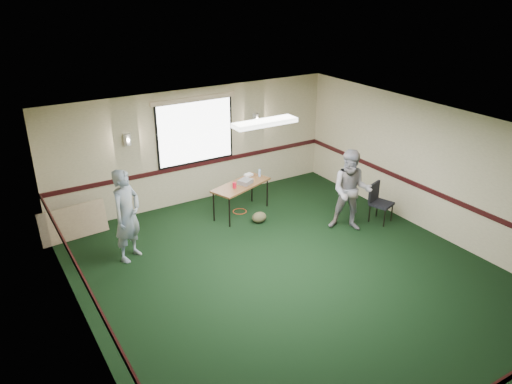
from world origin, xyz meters
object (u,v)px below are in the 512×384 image
folding_table (241,186)px  person_left (127,215)px  conference_chair (378,199)px  person_right (351,191)px  projector (245,182)px

folding_table → person_left: (-2.77, -0.57, 0.24)m
conference_chair → person_left: bearing=146.9°
person_right → person_left: bearing=-155.0°
folding_table → conference_chair: (2.39, -1.86, -0.16)m
conference_chair → person_right: (-0.80, 0.02, 0.37)m
projector → person_left: bearing=164.1°
conference_chair → person_right: bearing=159.3°
folding_table → person_right: person_right is taller
person_left → folding_table: bearing=-21.9°
conference_chair → person_left: size_ratio=0.48×
projector → person_right: person_right is taller
projector → conference_chair: (2.29, -1.84, -0.26)m
folding_table → projector: (0.10, -0.02, 0.10)m
folding_table → projector: size_ratio=5.29×
folding_table → conference_chair: size_ratio=1.78×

